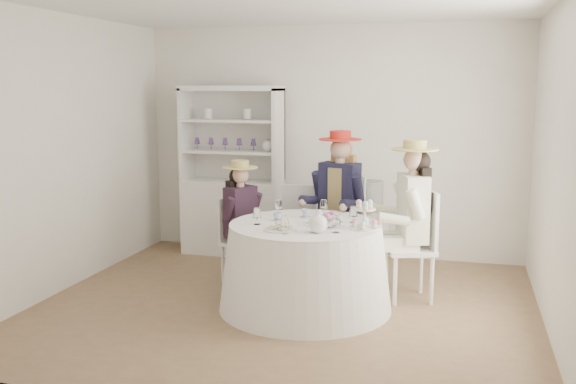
# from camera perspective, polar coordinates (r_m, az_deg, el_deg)

# --- Properties ---
(ground) EXTENTS (4.50, 4.50, 0.00)m
(ground) POSITION_cam_1_polar(r_m,az_deg,el_deg) (5.99, -0.26, -10.11)
(ground) COLOR brown
(ground) RESTS_ON ground
(ceiling) EXTENTS (4.50, 4.50, 0.00)m
(ceiling) POSITION_cam_1_polar(r_m,az_deg,el_deg) (5.69, -0.28, 16.46)
(ceiling) COLOR white
(ceiling) RESTS_ON wall_back
(wall_back) EXTENTS (4.50, 0.00, 4.50)m
(wall_back) POSITION_cam_1_polar(r_m,az_deg,el_deg) (7.62, 3.80, 4.49)
(wall_back) COLOR silver
(wall_back) RESTS_ON ground
(wall_front) EXTENTS (4.50, 0.00, 4.50)m
(wall_front) POSITION_cam_1_polar(r_m,az_deg,el_deg) (3.82, -8.39, -0.54)
(wall_front) COLOR silver
(wall_front) RESTS_ON ground
(wall_left) EXTENTS (0.00, 4.50, 4.50)m
(wall_left) POSITION_cam_1_polar(r_m,az_deg,el_deg) (6.65, -19.32, 3.26)
(wall_left) COLOR silver
(wall_left) RESTS_ON ground
(wall_right) EXTENTS (0.00, 4.50, 4.50)m
(wall_right) POSITION_cam_1_polar(r_m,az_deg,el_deg) (5.52, 22.84, 1.89)
(wall_right) COLOR silver
(wall_right) RESTS_ON ground
(tea_table) EXTENTS (1.56, 1.56, 0.78)m
(tea_table) POSITION_cam_1_polar(r_m,az_deg,el_deg) (5.84, 1.54, -6.61)
(tea_table) COLOR white
(tea_table) RESTS_ON ground
(hutch) EXTENTS (1.24, 0.58, 2.00)m
(hutch) POSITION_cam_1_polar(r_m,az_deg,el_deg) (7.71, -4.87, -0.24)
(hutch) COLOR silver
(hutch) RESTS_ON ground
(side_table) EXTENTS (0.42, 0.42, 0.63)m
(side_table) POSITION_cam_1_polar(r_m,az_deg,el_deg) (7.34, 7.13, -3.95)
(side_table) COLOR silver
(side_table) RESTS_ON ground
(hatbox) EXTENTS (0.35, 0.35, 0.32)m
(hatbox) POSITION_cam_1_polar(r_m,az_deg,el_deg) (7.24, 7.20, -0.28)
(hatbox) COLOR black
(hatbox) RESTS_ON side_table
(guest_left) EXTENTS (0.53, 0.48, 1.26)m
(guest_left) POSITION_cam_1_polar(r_m,az_deg,el_deg) (6.55, -4.10, -1.98)
(guest_left) COLOR silver
(guest_left) RESTS_ON ground
(guest_mid) EXTENTS (0.58, 0.63, 1.55)m
(guest_mid) POSITION_cam_1_polar(r_m,az_deg,el_deg) (6.67, 4.51, -0.33)
(guest_mid) COLOR silver
(guest_mid) RESTS_ON ground
(guest_right) EXTENTS (0.63, 0.57, 1.52)m
(guest_right) POSITION_cam_1_polar(r_m,az_deg,el_deg) (6.07, 10.79, -1.66)
(guest_right) COLOR silver
(guest_right) RESTS_ON ground
(spare_chair) EXTENTS (0.42, 0.42, 0.95)m
(spare_chair) POSITION_cam_1_polar(r_m,az_deg,el_deg) (7.09, 1.10, -2.74)
(spare_chair) COLOR silver
(spare_chair) RESTS_ON ground
(teacup_a) EXTENTS (0.09, 0.09, 0.06)m
(teacup_a) POSITION_cam_1_polar(r_m,az_deg,el_deg) (5.87, -0.93, -2.25)
(teacup_a) COLOR white
(teacup_a) RESTS_ON tea_table
(teacup_b) EXTENTS (0.09, 0.09, 0.07)m
(teacup_b) POSITION_cam_1_polar(r_m,az_deg,el_deg) (6.00, 1.58, -1.95)
(teacup_b) COLOR white
(teacup_b) RESTS_ON tea_table
(teacup_c) EXTENTS (0.10, 0.10, 0.07)m
(teacup_c) POSITION_cam_1_polar(r_m,az_deg,el_deg) (5.77, 4.38, -2.46)
(teacup_c) COLOR white
(teacup_c) RESTS_ON tea_table
(flower_bowl) EXTENTS (0.26, 0.26, 0.05)m
(flower_bowl) POSITION_cam_1_polar(r_m,az_deg,el_deg) (5.62, 3.53, -2.85)
(flower_bowl) COLOR white
(flower_bowl) RESTS_ON tea_table
(flower_arrangement) EXTENTS (0.17, 0.16, 0.06)m
(flower_arrangement) POSITION_cam_1_polar(r_m,az_deg,el_deg) (5.65, 3.54, -2.23)
(flower_arrangement) COLOR #CA659E
(flower_arrangement) RESTS_ON tea_table
(table_teapot) EXTENTS (0.23, 0.16, 0.17)m
(table_teapot) POSITION_cam_1_polar(r_m,az_deg,el_deg) (5.39, 2.72, -2.86)
(table_teapot) COLOR white
(table_teapot) RESTS_ON tea_table
(sandwich_plate) EXTENTS (0.29, 0.29, 0.06)m
(sandwich_plate) POSITION_cam_1_polar(r_m,az_deg,el_deg) (5.48, -0.65, -3.25)
(sandwich_plate) COLOR white
(sandwich_plate) RESTS_ON tea_table
(cupcake_stand) EXTENTS (0.26, 0.26, 0.24)m
(cupcake_stand) POSITION_cam_1_polar(r_m,az_deg,el_deg) (5.57, 6.80, -2.36)
(cupcake_stand) COLOR white
(cupcake_stand) RESTS_ON tea_table
(stemware_set) EXTENTS (0.89, 0.93, 0.15)m
(stemware_set) POSITION_cam_1_polar(r_m,az_deg,el_deg) (5.73, 1.56, -2.09)
(stemware_set) COLOR white
(stemware_set) RESTS_ON tea_table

